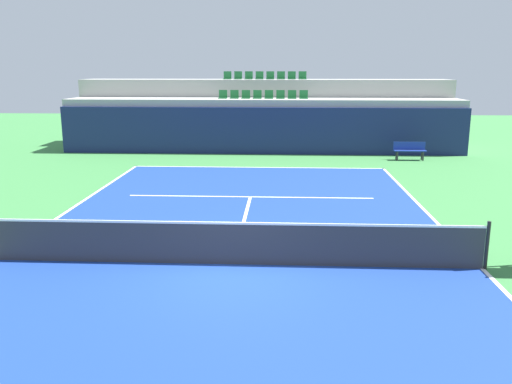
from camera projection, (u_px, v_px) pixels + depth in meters
ground_plane at (232, 265)px, 11.90m from camera, size 80.00×80.00×0.00m
court_surface at (232, 264)px, 11.90m from camera, size 11.00×24.00×0.01m
baseline_far at (258, 167)px, 23.53m from camera, size 11.00×0.10×0.00m
sideline_right at (482, 269)px, 11.63m from camera, size 0.10×24.00×0.00m
service_line_far at (250, 197)px, 18.13m from camera, size 8.26×0.10×0.00m
centre_service_line at (243, 223)px, 15.02m from camera, size 0.10×6.40×0.00m
back_wall at (262, 131)px, 27.06m from camera, size 20.52×0.30×2.36m
stands_tier_lower at (263, 125)px, 28.33m from camera, size 20.52×2.40×2.71m
stands_tier_upper at (265, 112)px, 30.56m from camera, size 20.52×2.40×3.66m
seating_row_lower at (263, 96)px, 28.09m from camera, size 4.69×0.44×0.44m
seating_row_upper at (265, 77)px, 30.22m from camera, size 4.69×0.44×0.44m
tennis_net at (232, 243)px, 11.79m from camera, size 11.08×0.08×1.07m
player_bench at (410, 149)px, 25.41m from camera, size 1.50×0.40×0.85m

